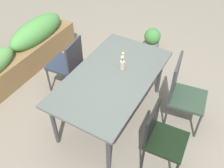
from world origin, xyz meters
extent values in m
plane|color=#756B5B|center=(0.00, 0.00, 0.00)|extent=(12.00, 12.00, 0.00)
cube|color=#4C514C|center=(-0.06, 0.07, 0.72)|extent=(1.71, 0.97, 0.03)
cube|color=#333338|center=(-0.06, 0.07, 0.69)|extent=(1.68, 0.95, 0.02)
cylinder|color=#333338|center=(-0.81, -0.31, 0.35)|extent=(0.05, 0.05, 0.70)
cylinder|color=#333338|center=(0.69, -0.31, 0.35)|extent=(0.05, 0.05, 0.70)
cylinder|color=#333338|center=(-0.81, 0.46, 0.35)|extent=(0.05, 0.05, 0.70)
cylinder|color=#333338|center=(0.69, 0.46, 0.35)|extent=(0.05, 0.05, 0.70)
cube|color=black|center=(-0.44, -0.84, 0.48)|extent=(0.45, 0.45, 0.04)
cube|color=black|center=(-0.46, -0.64, 0.69)|extent=(0.40, 0.06, 0.40)
cylinder|color=black|center=(-0.24, -1.01, 0.24)|extent=(0.03, 0.03, 0.47)
cylinder|color=black|center=(-0.27, -0.63, 0.24)|extent=(0.03, 0.03, 0.47)
cylinder|color=black|center=(-0.64, -0.66, 0.24)|extent=(0.03, 0.03, 0.47)
cube|color=#293A2A|center=(0.33, -0.84, 0.45)|extent=(0.51, 0.51, 0.04)
cube|color=#2D2D33|center=(0.30, -0.63, 0.73)|extent=(0.43, 0.09, 0.55)
cylinder|color=#2D2D33|center=(0.56, -1.01, 0.22)|extent=(0.03, 0.03, 0.44)
cylinder|color=#2D2D33|center=(0.15, -1.07, 0.22)|extent=(0.03, 0.03, 0.44)
cylinder|color=#2D2D33|center=(0.50, -0.60, 0.22)|extent=(0.03, 0.03, 0.44)
cylinder|color=#2D2D33|center=(0.09, -0.66, 0.22)|extent=(0.03, 0.03, 0.44)
cube|color=#242C3B|center=(0.09, 0.98, 0.45)|extent=(0.47, 0.47, 0.04)
cube|color=#2D2D33|center=(0.12, 0.78, 0.68)|extent=(0.40, 0.07, 0.43)
cylinder|color=#2D2D33|center=(-0.12, 1.15, 0.22)|extent=(0.03, 0.03, 0.44)
cylinder|color=#2D2D33|center=(0.26, 1.19, 0.22)|extent=(0.03, 0.03, 0.44)
cylinder|color=#2D2D33|center=(-0.08, 0.77, 0.22)|extent=(0.03, 0.03, 0.44)
cylinder|color=#2D2D33|center=(0.31, 0.81, 0.22)|extent=(0.03, 0.03, 0.44)
cylinder|color=tan|center=(0.13, 0.03, 0.79)|extent=(0.06, 0.06, 0.12)
cylinder|color=#47843D|center=(0.13, 0.03, 0.87)|extent=(0.01, 0.00, 0.11)
sphere|color=pink|center=(0.13, 0.03, 0.92)|extent=(0.04, 0.04, 0.04)
cylinder|color=#47843D|center=(0.14, 0.02, 0.90)|extent=(0.01, 0.00, 0.17)
sphere|color=#EFCC4C|center=(0.14, 0.02, 0.98)|extent=(0.03, 0.03, 0.03)
cylinder|color=#47843D|center=(0.13, 0.03, 0.87)|extent=(0.01, 0.00, 0.12)
sphere|color=#EFCC4C|center=(0.13, 0.03, 0.93)|extent=(0.03, 0.03, 0.03)
cube|color=brown|center=(-0.09, 1.85, 0.21)|extent=(2.56, 0.45, 0.42)
ellipsoid|color=#47843D|center=(0.49, 1.85, 0.54)|extent=(1.15, 0.40, 0.40)
cylinder|color=slate|center=(1.65, 0.21, 0.10)|extent=(0.27, 0.27, 0.20)
sphere|color=#387233|center=(1.65, 0.21, 0.32)|extent=(0.30, 0.30, 0.30)
camera|label=1|loc=(-2.11, -1.10, 2.84)|focal=40.73mm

